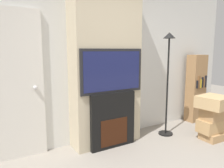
% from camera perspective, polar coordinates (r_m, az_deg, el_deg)
% --- Properties ---
extents(wall_back, '(6.00, 0.06, 2.70)m').
position_cam_1_polar(wall_back, '(3.64, -3.41, 6.30)').
color(wall_back, silver).
rests_on(wall_back, ground_plane).
extents(chimney_breast, '(1.11, 0.39, 2.70)m').
position_cam_1_polar(chimney_breast, '(3.44, -1.67, 6.16)').
color(chimney_breast, '#BCAD8E').
rests_on(chimney_breast, ground_plane).
extents(fireplace, '(0.76, 0.15, 0.87)m').
position_cam_1_polar(fireplace, '(3.45, 0.01, -9.41)').
color(fireplace, black).
rests_on(fireplace, ground_plane).
extents(television, '(1.05, 0.07, 0.66)m').
position_cam_1_polar(television, '(3.28, 0.03, 3.43)').
color(television, black).
rests_on(television, fireplace).
extents(floor_lamp, '(0.25, 0.25, 1.81)m').
position_cam_1_polar(floor_lamp, '(3.91, 14.45, 3.97)').
color(floor_lamp, black).
rests_on(floor_lamp, ground_plane).
extents(box_stack, '(0.53, 0.49, 0.76)m').
position_cam_1_polar(box_stack, '(4.07, 24.74, -7.26)').
color(box_stack, tan).
rests_on(box_stack, ground_plane).
extents(bookshelf, '(0.38, 0.27, 1.41)m').
position_cam_1_polar(bookshelf, '(4.95, 21.04, -1.05)').
color(bookshelf, '#997047').
rests_on(bookshelf, ground_plane).
extents(entry_door, '(0.84, 0.09, 2.07)m').
position_cam_1_polar(entry_door, '(3.22, -24.70, -0.51)').
color(entry_door, silver).
rests_on(entry_door, ground_plane).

